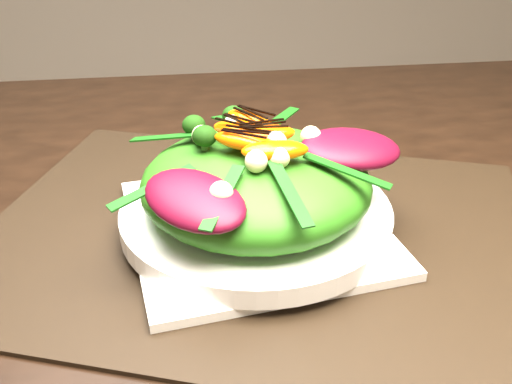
{
  "coord_description": "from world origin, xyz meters",
  "views": [
    {
      "loc": [
        -0.15,
        -0.56,
        1.07
      ],
      "look_at": [
        -0.08,
        -0.07,
        0.8
      ],
      "focal_mm": 42.0,
      "sensor_mm": 36.0,
      "label": 1
    }
  ],
  "objects": [
    {
      "name": "dining_table",
      "position": [
        0.0,
        0.0,
        0.73
      ],
      "size": [
        1.6,
        0.9,
        0.75
      ],
      "primitive_type": "cube",
      "color": "black",
      "rests_on": "floor"
    },
    {
      "name": "radicchio_leaf",
      "position": [
        0.01,
        -0.07,
        0.84
      ],
      "size": [
        0.1,
        0.07,
        0.02
      ],
      "primitive_type": "ellipsoid",
      "rotation": [
        0.0,
        0.0,
        0.12
      ],
      "color": "#460717",
      "rests_on": "lettuce_mound"
    },
    {
      "name": "placemat",
      "position": [
        -0.08,
        -0.07,
        0.75
      ],
      "size": [
        0.63,
        0.56,
        0.0
      ],
      "primitive_type": "cube",
      "rotation": [
        0.0,
        0.0,
        -0.34
      ],
      "color": "black",
      "rests_on": "dining_table"
    },
    {
      "name": "lettuce_mound",
      "position": [
        -0.08,
        -0.07,
        0.81
      ],
      "size": [
        0.23,
        0.23,
        0.07
      ],
      "primitive_type": "ellipsoid",
      "rotation": [
        0.0,
        0.0,
        -0.07
      ],
      "color": "#2C6B14",
      "rests_on": "salad_bowl"
    },
    {
      "name": "orange_segment",
      "position": [
        -0.08,
        -0.05,
        0.85
      ],
      "size": [
        0.06,
        0.03,
        0.02
      ],
      "primitive_type": "ellipsoid",
      "rotation": [
        0.0,
        0.0,
        -0.13
      ],
      "color": "#F85004",
      "rests_on": "lettuce_mound"
    },
    {
      "name": "macadamia_nut",
      "position": [
        -0.07,
        -0.11,
        0.85
      ],
      "size": [
        0.02,
        0.02,
        0.02
      ],
      "primitive_type": "sphere",
      "rotation": [
        0.0,
        0.0,
        0.07
      ],
      "color": "beige",
      "rests_on": "lettuce_mound"
    },
    {
      "name": "plate_base",
      "position": [
        -0.08,
        -0.07,
        0.76
      ],
      "size": [
        0.27,
        0.27,
        0.01
      ],
      "primitive_type": "cube",
      "rotation": [
        0.0,
        0.0,
        0.15
      ],
      "color": "white",
      "rests_on": "placemat"
    },
    {
      "name": "salad_bowl",
      "position": [
        -0.08,
        -0.07,
        0.77
      ],
      "size": [
        0.3,
        0.3,
        0.02
      ],
      "primitive_type": "cylinder",
      "rotation": [
        0.0,
        0.0,
        0.18
      ],
      "color": "white",
      "rests_on": "plate_base"
    },
    {
      "name": "broccoli_floret",
      "position": [
        -0.15,
        -0.04,
        0.85
      ],
      "size": [
        0.03,
        0.03,
        0.03
      ],
      "primitive_type": "sphere",
      "rotation": [
        0.0,
        0.0,
        0.03
      ],
      "color": "#12360A",
      "rests_on": "lettuce_mound"
    },
    {
      "name": "balsamic_drizzle",
      "position": [
        -0.08,
        -0.05,
        0.86
      ],
      "size": [
        0.04,
        0.01,
        0.0
      ],
      "primitive_type": "cube",
      "rotation": [
        0.0,
        0.0,
        -0.13
      ],
      "color": "black",
      "rests_on": "orange_segment"
    }
  ]
}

